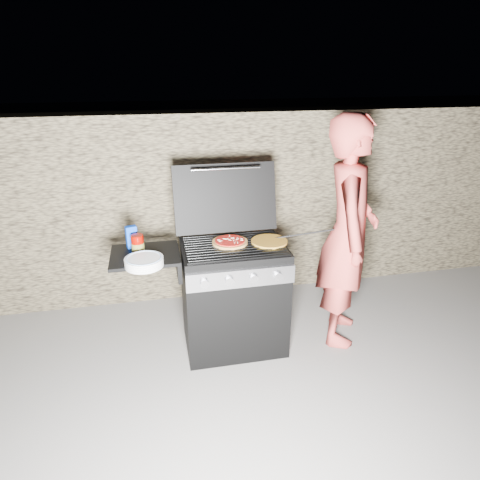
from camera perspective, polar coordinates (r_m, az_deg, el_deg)
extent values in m
plane|color=slate|center=(3.74, -0.77, -13.62)|extent=(50.00, 50.00, 0.00)
cube|color=#7A6D4D|center=(4.26, -3.57, 4.66)|extent=(8.00, 0.35, 1.80)
cylinder|color=gold|center=(3.34, 3.92, -0.17)|extent=(0.32, 0.32, 0.02)
cylinder|color=#790500|center=(3.24, -13.49, -0.51)|extent=(0.11, 0.11, 0.14)
cube|color=#063AC4|center=(3.33, -14.26, 0.39)|extent=(0.09, 0.07, 0.17)
cylinder|color=silver|center=(3.03, -12.67, -2.86)|extent=(0.35, 0.35, 0.06)
imported|color=#BE4039|center=(3.53, 14.19, 0.85)|extent=(0.68, 0.81, 1.88)
cylinder|color=black|center=(3.40, 8.21, 0.85)|extent=(0.50, 0.14, 0.10)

